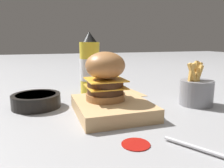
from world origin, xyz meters
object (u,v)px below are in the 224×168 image
(burger, at_px, (105,76))
(ketchup_bottle, at_px, (90,66))
(serving_board, at_px, (112,107))
(side_bowl, at_px, (36,100))
(fries_basket, at_px, (196,91))

(burger, height_order, ketchup_bottle, ketchup_bottle)
(serving_board, relative_size, side_bowl, 1.55)
(burger, distance_m, ketchup_bottle, 0.24)
(fries_basket, height_order, side_bowl, fries_basket)
(fries_basket, xyz_separation_m, side_bowl, (-0.13, -0.50, -0.02))
(serving_board, xyz_separation_m, burger, (-0.02, -0.01, 0.09))
(burger, distance_m, fries_basket, 0.31)
(serving_board, xyz_separation_m, ketchup_bottle, (-0.26, -0.01, 0.09))
(ketchup_bottle, bearing_deg, fries_basket, 48.44)
(serving_board, height_order, side_bowl, side_bowl)
(side_bowl, bearing_deg, fries_basket, 74.83)
(side_bowl, bearing_deg, serving_board, 57.23)
(serving_board, distance_m, side_bowl, 0.25)
(ketchup_bottle, relative_size, fries_basket, 1.67)
(burger, xyz_separation_m, fries_basket, (0.02, 0.30, -0.06))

